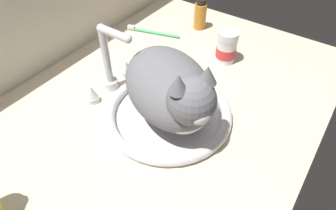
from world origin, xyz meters
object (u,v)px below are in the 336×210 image
Objects in this scene: cat at (172,89)px; amber_bottle at (200,15)px; toothbrush at (152,32)px; sink_basin at (168,113)px; faucet at (110,66)px; pill_bottle at (226,48)px.

amber_bottle is at bearing 22.16° from cat.
sink_basin is at bearing -137.00° from toothbrush.
toothbrush is (29.83, 27.81, -0.60)cm from sink_basin.
faucet reaches higher than sink_basin.
toothbrush is at bearing 43.76° from cat.
cat reaches higher than faucet.
pill_bottle reaches higher than toothbrush.
cat reaches higher than toothbrush.
cat is at bearing -178.15° from pill_bottle.
cat is 47.70cm from amber_bottle.
faucet is at bearing 176.58° from amber_bottle.
pill_bottle is at bearing -32.86° from faucet.
amber_bottle reaches higher than pill_bottle.
sink_basin is 2.99× the size of amber_bottle.
faucet is 1.84× the size of amber_bottle.
faucet is (-0.00, 18.76, 6.64)cm from sink_basin.
amber_bottle is 18.05cm from toothbrush.
amber_bottle is (42.92, 16.20, 3.84)cm from sink_basin.
faucet is at bearing 87.32° from cat.
faucet is 1.06× the size of toothbrush.
cat reaches higher than pill_bottle.
amber_bottle is 0.57× the size of toothbrush.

